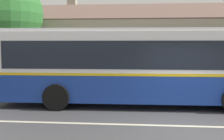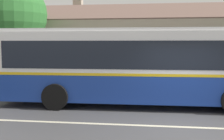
{
  "view_description": "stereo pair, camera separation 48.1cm",
  "coord_description": "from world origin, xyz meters",
  "px_view_note": "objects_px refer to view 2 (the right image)",
  "views": [
    {
      "loc": [
        -1.58,
        -8.45,
        2.49
      ],
      "look_at": [
        -2.66,
        3.27,
        1.38
      ],
      "focal_mm": 45.0,
      "sensor_mm": 36.0,
      "label": 1
    },
    {
      "loc": [
        -1.1,
        -8.39,
        2.49
      ],
      "look_at": [
        -2.66,
        3.27,
        1.38
      ],
      "focal_mm": 45.0,
      "sensor_mm": 36.0,
      "label": 2
    }
  ],
  "objects_px": {
    "transit_bus": "(138,64)",
    "street_tree_secondary": "(13,17)",
    "bench_by_building": "(0,79)",
    "bench_down_street": "(86,81)"
  },
  "relations": [
    {
      "from": "transit_bus",
      "to": "street_tree_secondary",
      "type": "distance_m",
      "value": 8.61
    },
    {
      "from": "bench_by_building",
      "to": "street_tree_secondary",
      "type": "height_order",
      "value": "street_tree_secondary"
    },
    {
      "from": "bench_by_building",
      "to": "street_tree_secondary",
      "type": "bearing_deg",
      "value": 75.04
    },
    {
      "from": "transit_bus",
      "to": "bench_by_building",
      "type": "bearing_deg",
      "value": 159.57
    },
    {
      "from": "bench_by_building",
      "to": "transit_bus",
      "type": "bearing_deg",
      "value": -20.43
    },
    {
      "from": "bench_down_street",
      "to": "street_tree_secondary",
      "type": "distance_m",
      "value": 5.83
    },
    {
      "from": "bench_down_street",
      "to": "transit_bus",
      "type": "bearing_deg",
      "value": -44.24
    },
    {
      "from": "transit_bus",
      "to": "bench_by_building",
      "type": "xyz_separation_m",
      "value": [
        -7.59,
        2.83,
        -1.08
      ]
    },
    {
      "from": "bench_by_building",
      "to": "bench_down_street",
      "type": "distance_m",
      "value": 4.84
    },
    {
      "from": "transit_bus",
      "to": "street_tree_secondary",
      "type": "relative_size",
      "value": 1.83
    }
  ]
}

